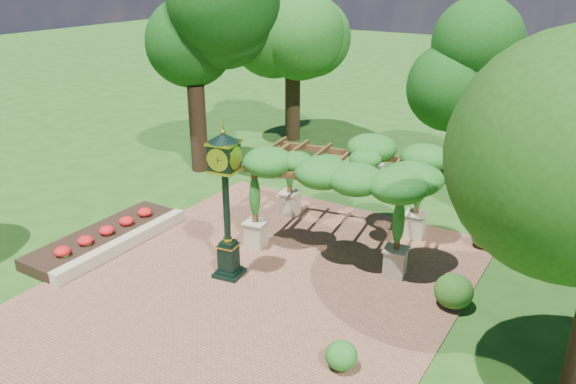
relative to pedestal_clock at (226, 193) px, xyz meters
The scene contains 13 objects.
ground 2.85m from the pedestal_clock, 45.03° to the right, with size 120.00×120.00×0.00m, color #1E4714.
brick_plaza 2.66m from the pedestal_clock, ahead, with size 10.00×12.00×0.04m, color brown.
border_wall 4.32m from the pedestal_clock, behind, with size 0.35×5.00×0.40m, color #C6B793.
flower_bed 5.11m from the pedestal_clock, behind, with size 1.50×5.00×0.36m, color red.
pedestal_clock is the anchor object (origin of this frame).
pergola 3.74m from the pedestal_clock, 64.98° to the left, with size 5.37×3.79×3.14m.
sundial 8.64m from the pedestal_clock, 84.78° to the left, with size 0.67×0.67×0.98m.
shrub_front 5.21m from the pedestal_clock, 22.54° to the right, with size 0.70×0.70×0.63m, color #1E5F1B.
shrub_mid 6.30m from the pedestal_clock, 16.97° to the left, with size 0.97×0.97×0.88m, color #295B19.
shrub_back 8.04m from the pedestal_clock, 44.28° to the left, with size 0.77×0.77×0.70m, color #2E5D1B.
tree_west_near 9.71m from the pedestal_clock, 135.22° to the left, with size 3.94×3.94×9.18m.
tree_west_far 13.68m from the pedestal_clock, 113.92° to the left, with size 4.04×4.04×8.25m.
tree_north 12.12m from the pedestal_clock, 77.22° to the left, with size 3.47×3.47×6.37m.
Camera 1 is at (7.59, -9.68, 8.04)m, focal length 35.00 mm.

